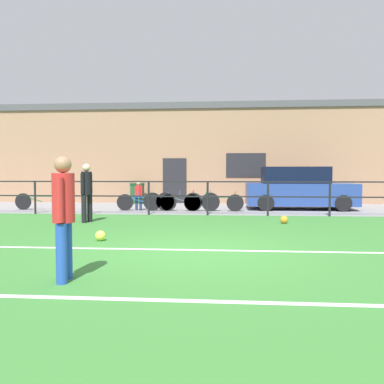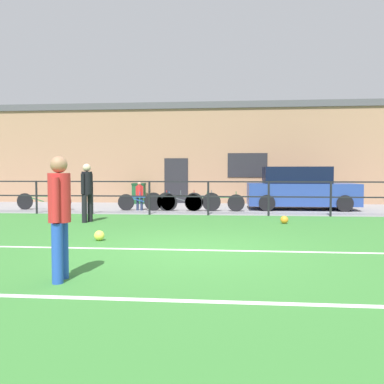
# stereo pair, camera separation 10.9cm
# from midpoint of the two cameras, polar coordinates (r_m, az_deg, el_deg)

# --- Properties ---
(ground) EXTENTS (60.00, 44.00, 0.04)m
(ground) POSITION_cam_midpoint_polar(r_m,az_deg,el_deg) (7.32, -0.13, -8.60)
(ground) COLOR #387A33
(field_line_touchline) EXTENTS (36.00, 0.11, 0.00)m
(field_line_touchline) POSITION_cam_midpoint_polar(r_m,az_deg,el_deg) (7.34, -0.11, -8.39)
(field_line_touchline) COLOR white
(field_line_touchline) RESTS_ON ground
(field_line_hash) EXTENTS (36.00, 0.11, 0.00)m
(field_line_hash) POSITION_cam_midpoint_polar(r_m,az_deg,el_deg) (4.56, -3.22, -15.41)
(field_line_hash) COLOR white
(field_line_hash) RESTS_ON ground
(pavement_strip) EXTENTS (48.00, 5.00, 0.02)m
(pavement_strip) POSITION_cam_midpoint_polar(r_m,az_deg,el_deg) (15.73, 2.44, -2.37)
(pavement_strip) COLOR gray
(pavement_strip) RESTS_ON ground
(perimeter_fence) EXTENTS (36.07, 0.07, 1.15)m
(perimeter_fence) POSITION_cam_midpoint_polar(r_m,az_deg,el_deg) (13.18, 2.04, -0.15)
(perimeter_fence) COLOR black
(perimeter_fence) RESTS_ON ground
(clubhouse_facade) EXTENTS (28.00, 2.56, 4.68)m
(clubhouse_facade) POSITION_cam_midpoint_polar(r_m,az_deg,el_deg) (19.38, 2.88, 5.52)
(clubhouse_facade) COLOR #A37A5B
(clubhouse_facade) RESTS_ON ground
(player_goalkeeper) EXTENTS (0.30, 0.44, 1.69)m
(player_goalkeeper) POSITION_cam_midpoint_polar(r_m,az_deg,el_deg) (11.71, -15.27, 0.41)
(player_goalkeeper) COLOR black
(player_goalkeeper) RESTS_ON ground
(player_striker) EXTENTS (0.29, 0.45, 1.64)m
(player_striker) POSITION_cam_midpoint_polar(r_m,az_deg,el_deg) (5.43, -18.65, -2.57)
(player_striker) COLOR blue
(player_striker) RESTS_ON ground
(soccer_ball_match) EXTENTS (0.22, 0.22, 0.22)m
(soccer_ball_match) POSITION_cam_midpoint_polar(r_m,az_deg,el_deg) (11.38, 12.93, -3.92)
(soccer_ball_match) COLOR orange
(soccer_ball_match) RESTS_ON ground
(soccer_ball_spare) EXTENTS (0.21, 0.21, 0.21)m
(soccer_ball_spare) POSITION_cam_midpoint_polar(r_m,az_deg,el_deg) (8.53, -13.48, -6.17)
(soccer_ball_spare) COLOR #E5E04C
(soccer_ball_spare) RESTS_ON ground
(spectator_child) EXTENTS (0.30, 0.19, 1.09)m
(spectator_child) POSITION_cam_midpoint_polar(r_m,az_deg,el_deg) (14.81, -7.96, -0.27)
(spectator_child) COLOR #232D4C
(spectator_child) RESTS_ON pavement_strip
(parked_car_red) EXTENTS (4.08, 1.86, 1.64)m
(parked_car_red) POSITION_cam_midpoint_polar(r_m,az_deg,el_deg) (15.73, 14.97, 0.39)
(parked_car_red) COLOR #28428E
(parked_car_red) RESTS_ON pavement_strip
(bicycle_parked_0) EXTENTS (2.19, 0.04, 0.73)m
(bicycle_parked_0) POSITION_cam_midpoint_polar(r_m,az_deg,el_deg) (14.40, 2.92, -1.50)
(bicycle_parked_0) COLOR black
(bicycle_parked_0) RESTS_ON pavement_strip
(bicycle_parked_1) EXTENTS (2.19, 0.04, 0.77)m
(bicycle_parked_1) POSITION_cam_midpoint_polar(r_m,az_deg,el_deg) (14.52, -3.04, -1.37)
(bicycle_parked_1) COLOR black
(bicycle_parked_1) RESTS_ON pavement_strip
(bicycle_parked_2) EXTENTS (2.14, 0.04, 0.73)m
(bicycle_parked_2) POSITION_cam_midpoint_polar(r_m,az_deg,el_deg) (15.97, -21.05, -1.26)
(bicycle_parked_2) COLOR black
(bicycle_parked_2) RESTS_ON pavement_strip
(bicycle_parked_3) EXTENTS (2.35, 0.04, 0.77)m
(bicycle_parked_3) POSITION_cam_midpoint_polar(r_m,az_deg,el_deg) (14.45, -0.86, -1.37)
(bicycle_parked_3) COLOR black
(bicycle_parked_3) RESTS_ON pavement_strip
(bicycle_parked_4) EXTENTS (2.24, 0.04, 0.72)m
(bicycle_parked_4) POSITION_cam_midpoint_polar(r_m,az_deg,el_deg) (14.68, -6.84, -1.45)
(bicycle_parked_4) COLOR black
(bicycle_parked_4) RESTS_ON pavement_strip
(trash_bin_0) EXTENTS (0.58, 0.49, 0.94)m
(trash_bin_0) POSITION_cam_midpoint_polar(r_m,az_deg,el_deg) (18.04, -8.11, -0.20)
(trash_bin_0) COLOR #194C28
(trash_bin_0) RESTS_ON pavement_strip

